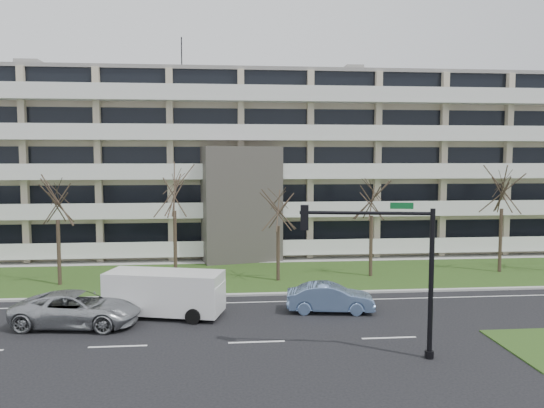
{
  "coord_description": "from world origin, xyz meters",
  "views": [
    {
      "loc": [
        -1.4,
        -22.74,
        8.09
      ],
      "look_at": [
        1.6,
        10.0,
        5.26
      ],
      "focal_mm": 35.0,
      "sensor_mm": 36.0,
      "label": 1
    }
  ],
  "objects": [
    {
      "name": "grass_verge",
      "position": [
        0.0,
        13.0,
        0.03
      ],
      "size": [
        90.0,
        10.0,
        0.06
      ],
      "primitive_type": "cube",
      "color": "#2A4818",
      "rests_on": "ground"
    },
    {
      "name": "apartment_building",
      "position": [
        -0.01,
        25.32,
        7.61
      ],
      "size": [
        60.5,
        15.1,
        18.75
      ],
      "color": "beige",
      "rests_on": "ground"
    },
    {
      "name": "tree_5",
      "position": [
        8.61,
        12.28,
        5.84
      ],
      "size": [
        3.76,
        3.76,
        7.51
      ],
      "color": "#382B21",
      "rests_on": "ground"
    },
    {
      "name": "traffic_signal",
      "position": [
        5.11,
        -2.19,
        4.1
      ],
      "size": [
        5.4,
        1.29,
        6.34
      ],
      "rotation": [
        0.0,
        0.0,
        -0.18
      ],
      "color": "black",
      "rests_on": "ground"
    },
    {
      "name": "ground",
      "position": [
        0.0,
        0.0,
        0.0
      ],
      "size": [
        160.0,
        160.0,
        0.0
      ],
      "primitive_type": "plane",
      "color": "black",
      "rests_on": "ground"
    },
    {
      "name": "tree_4",
      "position": [
        2.15,
        11.53,
        5.1
      ],
      "size": [
        3.29,
        3.29,
        6.57
      ],
      "color": "#382B21",
      "rests_on": "ground"
    },
    {
      "name": "lane_edge_line",
      "position": [
        0.0,
        6.5,
        0.01
      ],
      "size": [
        90.0,
        0.12,
        0.01
      ],
      "primitive_type": "cube",
      "color": "white",
      "rests_on": "ground"
    },
    {
      "name": "white_van",
      "position": [
        -4.39,
        4.36,
        1.37
      ],
      "size": [
        6.27,
        3.59,
        2.29
      ],
      "rotation": [
        0.0,
        0.0,
        -0.25
      ],
      "color": "white",
      "rests_on": "ground"
    },
    {
      "name": "tree_2",
      "position": [
        -11.86,
        11.6,
        5.87
      ],
      "size": [
        3.77,
        3.77,
        7.55
      ],
      "color": "#382B21",
      "rests_on": "ground"
    },
    {
      "name": "curb",
      "position": [
        0.0,
        8.0,
        0.06
      ],
      "size": [
        90.0,
        0.35,
        0.12
      ],
      "primitive_type": "cube",
      "color": "#B2B2AD",
      "rests_on": "ground"
    },
    {
      "name": "blue_sedan",
      "position": [
        4.16,
        4.28,
        0.75
      ],
      "size": [
        4.75,
        2.19,
        1.51
      ],
      "primitive_type": "imported",
      "rotation": [
        0.0,
        0.0,
        1.44
      ],
      "color": "#7394C8",
      "rests_on": "ground"
    },
    {
      "name": "silver_pickup",
      "position": [
        -8.5,
        3.09,
        0.83
      ],
      "size": [
        6.28,
        3.5,
        1.66
      ],
      "primitive_type": "imported",
      "rotation": [
        0.0,
        0.0,
        1.44
      ],
      "color": "#A6A9AD",
      "rests_on": "ground"
    },
    {
      "name": "sidewalk",
      "position": [
        0.0,
        18.5,
        0.04
      ],
      "size": [
        90.0,
        2.0,
        0.08
      ],
      "primitive_type": "cube",
      "color": "#B2B2AD",
      "rests_on": "ground"
    },
    {
      "name": "tree_3",
      "position": [
        -4.61,
        12.2,
        6.48
      ],
      "size": [
        4.17,
        4.17,
        8.33
      ],
      "color": "#382B21",
      "rests_on": "ground"
    },
    {
      "name": "tree_6",
      "position": [
        18.1,
        12.74,
        6.33
      ],
      "size": [
        4.07,
        4.07,
        8.14
      ],
      "color": "#382B21",
      "rests_on": "ground"
    }
  ]
}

